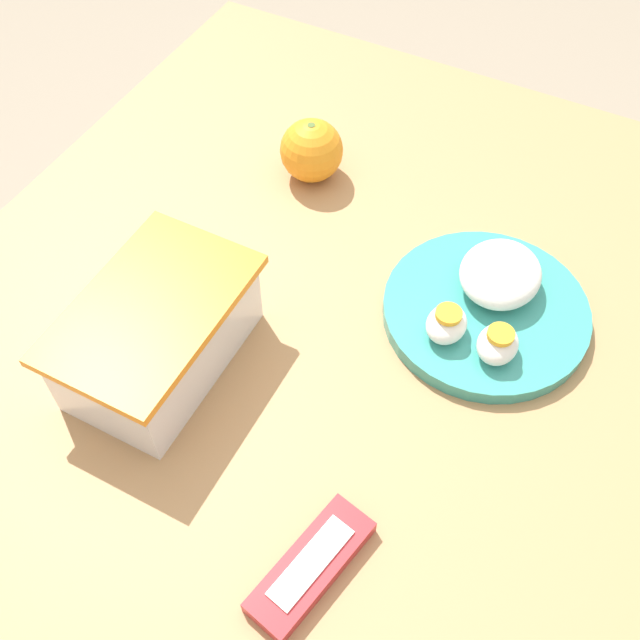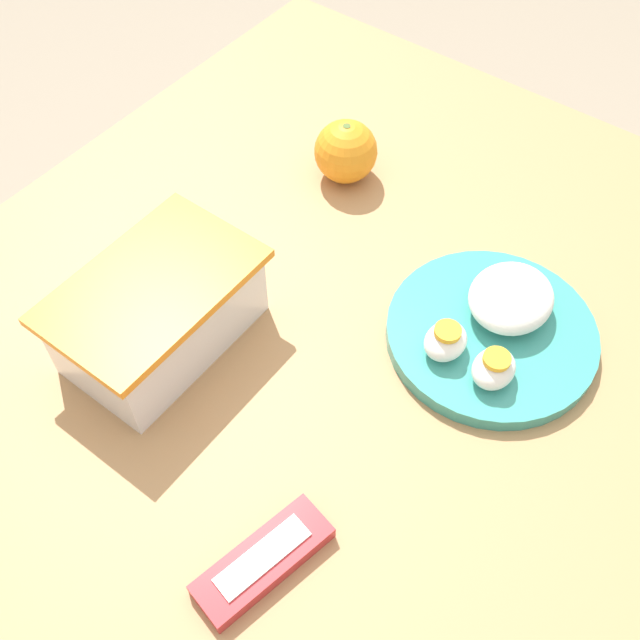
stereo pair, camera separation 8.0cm
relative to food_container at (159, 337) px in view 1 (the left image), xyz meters
name	(u,v)px [view 1 (the left image)]	position (x,y,z in m)	size (l,w,h in m)	color
ground_plane	(330,535)	(0.16, -0.13, -0.77)	(10.00, 10.00, 0.00)	gray
table	(335,344)	(0.16, -0.13, -0.13)	(0.96, 0.88, 0.73)	#AD7F51
food_container	(159,337)	(0.00, 0.00, 0.00)	(0.22, 0.14, 0.10)	white
orange_fruit	(312,150)	(0.33, 0.00, 0.00)	(0.08, 0.08, 0.08)	orange
rice_plate	(488,303)	(0.22, -0.28, -0.02)	(0.23, 0.23, 0.06)	teal
candy_bar	(311,566)	(-0.13, -0.24, -0.03)	(0.14, 0.07, 0.02)	#B7282D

